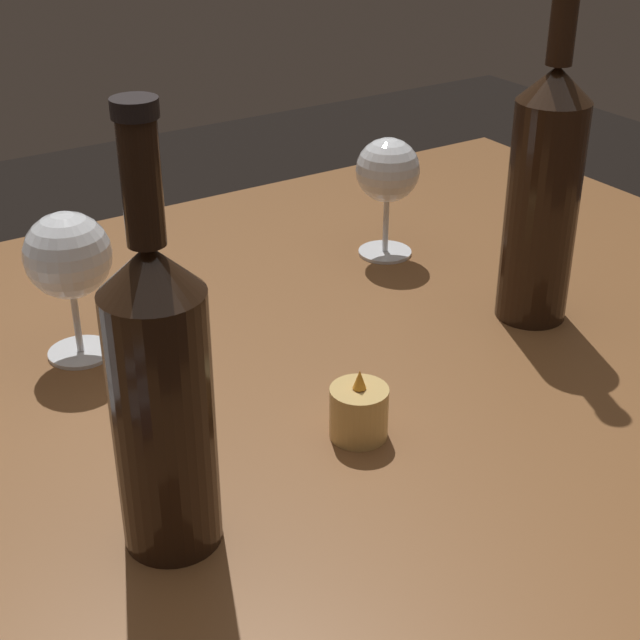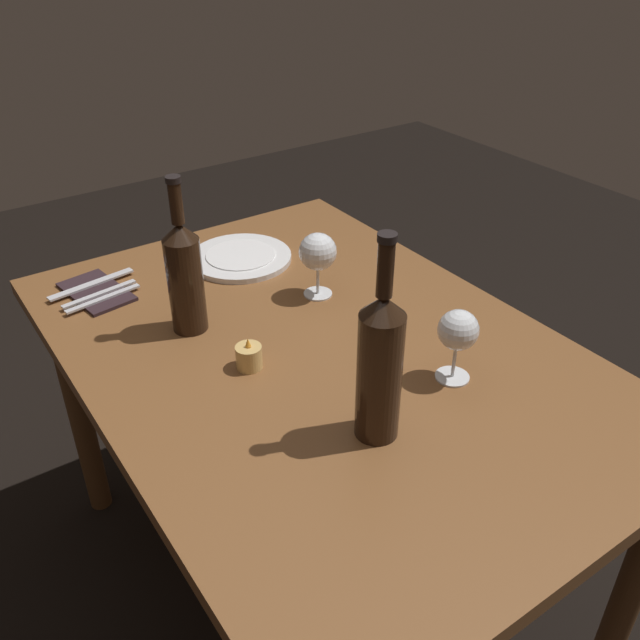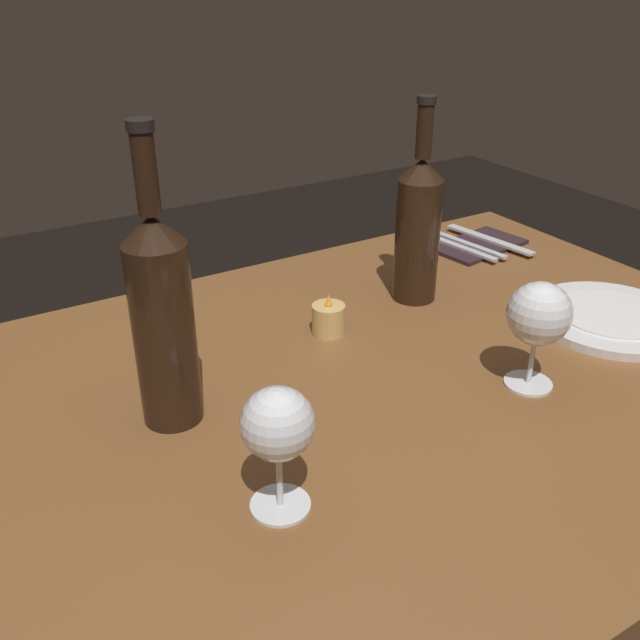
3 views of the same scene
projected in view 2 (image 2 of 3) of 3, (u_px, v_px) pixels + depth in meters
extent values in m
plane|color=black|center=(318.00, 578.00, 1.78)|extent=(6.00, 6.00, 0.00)
cube|color=brown|center=(318.00, 355.00, 1.39)|extent=(1.30, 0.90, 0.04)
cylinder|color=brown|center=(634.00, 579.00, 1.37)|extent=(0.06, 0.06, 0.70)
cylinder|color=brown|center=(314.00, 324.00, 2.18)|extent=(0.06, 0.06, 0.70)
cylinder|color=brown|center=(79.00, 411.00, 1.81)|extent=(0.06, 0.06, 0.70)
cylinder|color=white|center=(452.00, 377.00, 1.30)|extent=(0.07, 0.07, 0.00)
cylinder|color=white|center=(454.00, 360.00, 1.28)|extent=(0.01, 0.01, 0.07)
sphere|color=white|center=(458.00, 330.00, 1.24)|extent=(0.08, 0.08, 0.08)
cylinder|color=maroon|center=(458.00, 331.00, 1.24)|extent=(0.06, 0.06, 0.02)
cylinder|color=white|center=(318.00, 294.00, 1.56)|extent=(0.07, 0.07, 0.00)
cylinder|color=white|center=(318.00, 279.00, 1.54)|extent=(0.01, 0.01, 0.07)
sphere|color=white|center=(318.00, 252.00, 1.50)|extent=(0.09, 0.09, 0.09)
cylinder|color=maroon|center=(318.00, 255.00, 1.51)|extent=(0.07, 0.07, 0.01)
cylinder|color=black|center=(379.00, 377.00, 1.10)|extent=(0.08, 0.08, 0.24)
cone|color=black|center=(383.00, 306.00, 1.03)|extent=(0.08, 0.08, 0.04)
cylinder|color=black|center=(385.00, 269.00, 1.00)|extent=(0.03, 0.03, 0.09)
cylinder|color=black|center=(387.00, 237.00, 0.97)|extent=(0.03, 0.03, 0.01)
cylinder|color=black|center=(186.00, 285.00, 1.39)|extent=(0.07, 0.07, 0.21)
cone|color=black|center=(179.00, 231.00, 1.32)|extent=(0.07, 0.07, 0.03)
cylinder|color=black|center=(176.00, 203.00, 1.29)|extent=(0.03, 0.03, 0.08)
cylinder|color=black|center=(173.00, 179.00, 1.27)|extent=(0.03, 0.03, 0.01)
cylinder|color=#DBB266|center=(249.00, 357.00, 1.31)|extent=(0.05, 0.05, 0.05)
cylinder|color=white|center=(249.00, 359.00, 1.32)|extent=(0.04, 0.04, 0.03)
cone|color=#F99E2D|center=(248.00, 343.00, 1.30)|extent=(0.01, 0.01, 0.02)
cylinder|color=white|center=(241.00, 258.00, 1.71)|extent=(0.26, 0.26, 0.01)
cylinder|color=white|center=(240.00, 255.00, 1.70)|extent=(0.17, 0.17, 0.00)
cube|color=#2D1E23|center=(96.00, 292.00, 1.57)|extent=(0.20, 0.14, 0.01)
cube|color=silver|center=(99.00, 294.00, 1.55)|extent=(0.04, 0.18, 0.00)
cube|color=silver|center=(103.00, 298.00, 1.53)|extent=(0.04, 0.18, 0.00)
cube|color=silver|center=(92.00, 284.00, 1.58)|extent=(0.05, 0.21, 0.00)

